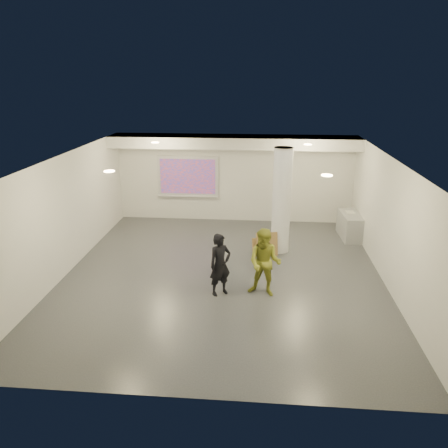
# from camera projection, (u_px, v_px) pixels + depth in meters

# --- Properties ---
(floor) EXTENTS (8.00, 9.00, 0.01)m
(floor) POSITION_uv_depth(u_px,v_px,m) (223.00, 275.00, 11.14)
(floor) COLOR #34373C
(floor) RESTS_ON ground
(ceiling) EXTENTS (8.00, 9.00, 0.01)m
(ceiling) POSITION_uv_depth(u_px,v_px,m) (223.00, 159.00, 10.17)
(ceiling) COLOR silver
(ceiling) RESTS_ON floor
(wall_back) EXTENTS (8.00, 0.01, 3.00)m
(wall_back) POSITION_uv_depth(u_px,v_px,m) (234.00, 178.00, 14.89)
(wall_back) COLOR silver
(wall_back) RESTS_ON floor
(wall_front) EXTENTS (8.00, 0.01, 3.00)m
(wall_front) POSITION_uv_depth(u_px,v_px,m) (195.00, 316.00, 6.42)
(wall_front) COLOR silver
(wall_front) RESTS_ON floor
(wall_left) EXTENTS (0.01, 9.00, 3.00)m
(wall_left) POSITION_uv_depth(u_px,v_px,m) (65.00, 215.00, 10.98)
(wall_left) COLOR silver
(wall_left) RESTS_ON floor
(wall_right) EXTENTS (0.01, 9.00, 3.00)m
(wall_right) POSITION_uv_depth(u_px,v_px,m) (391.00, 224.00, 10.33)
(wall_right) COLOR silver
(wall_right) RESTS_ON floor
(soffit_band) EXTENTS (8.00, 1.10, 0.36)m
(soffit_band) POSITION_uv_depth(u_px,v_px,m) (234.00, 142.00, 13.95)
(soffit_band) COLOR silver
(soffit_band) RESTS_ON ceiling
(downlight_nw) EXTENTS (0.22, 0.22, 0.02)m
(downlight_nw) POSITION_uv_depth(u_px,v_px,m) (155.00, 143.00, 12.71)
(downlight_nw) COLOR #F4CA8E
(downlight_nw) RESTS_ON ceiling
(downlight_ne) EXTENTS (0.22, 0.22, 0.02)m
(downlight_ne) POSITION_uv_depth(u_px,v_px,m) (308.00, 144.00, 12.35)
(downlight_ne) COLOR #F4CA8E
(downlight_ne) RESTS_ON ceiling
(downlight_sw) EXTENTS (0.22, 0.22, 0.02)m
(downlight_sw) POSITION_uv_depth(u_px,v_px,m) (109.00, 171.00, 8.94)
(downlight_sw) COLOR #F4CA8E
(downlight_sw) RESTS_ON ceiling
(downlight_se) EXTENTS (0.22, 0.22, 0.02)m
(downlight_se) POSITION_uv_depth(u_px,v_px,m) (327.00, 175.00, 8.58)
(downlight_se) COLOR #F4CA8E
(downlight_se) RESTS_ON ceiling
(column) EXTENTS (0.52, 0.52, 3.00)m
(column) POSITION_uv_depth(u_px,v_px,m) (282.00, 201.00, 12.23)
(column) COLOR white
(column) RESTS_ON floor
(projection_screen) EXTENTS (2.10, 0.13, 1.42)m
(projection_screen) POSITION_uv_depth(u_px,v_px,m) (188.00, 177.00, 14.97)
(projection_screen) COLOR silver
(projection_screen) RESTS_ON wall_back
(credenza) EXTENTS (0.63, 1.35, 0.77)m
(credenza) POSITION_uv_depth(u_px,v_px,m) (350.00, 226.00, 13.62)
(credenza) COLOR gray
(credenza) RESTS_ON floor
(papers_stack) EXTENTS (0.26, 0.33, 0.02)m
(papers_stack) POSITION_uv_depth(u_px,v_px,m) (350.00, 212.00, 13.63)
(papers_stack) COLOR silver
(papers_stack) RESTS_ON credenza
(cardboard_back) EXTENTS (0.64, 0.34, 0.67)m
(cardboard_back) POSITION_uv_depth(u_px,v_px,m) (267.00, 244.00, 12.27)
(cardboard_back) COLOR olive
(cardboard_back) RESTS_ON floor
(cardboard_front) EXTENTS (0.48, 0.27, 0.50)m
(cardboard_front) POSITION_uv_depth(u_px,v_px,m) (260.00, 246.00, 12.34)
(cardboard_front) COLOR olive
(cardboard_front) RESTS_ON floor
(woman) EXTENTS (0.64, 0.60, 1.48)m
(woman) POSITION_uv_depth(u_px,v_px,m) (220.00, 265.00, 9.98)
(woman) COLOR black
(woman) RESTS_ON floor
(man) EXTENTS (0.91, 0.79, 1.60)m
(man) POSITION_uv_depth(u_px,v_px,m) (265.00, 263.00, 9.92)
(man) COLOR olive
(man) RESTS_ON floor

